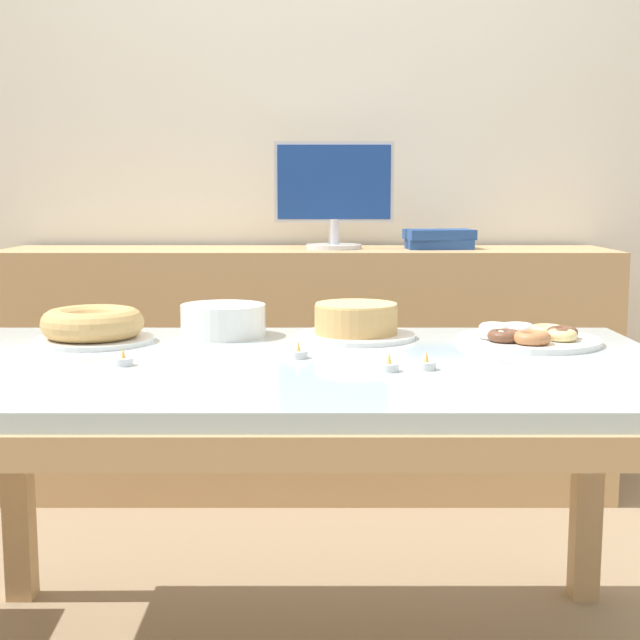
# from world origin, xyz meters

# --- Properties ---
(wall_back) EXTENTS (8.00, 0.10, 2.60)m
(wall_back) POSITION_xyz_m (0.00, 1.62, 1.30)
(wall_back) COLOR silver
(wall_back) RESTS_ON ground
(dining_table) EXTENTS (1.64, 0.96, 0.73)m
(dining_table) POSITION_xyz_m (0.00, 0.00, 0.65)
(dining_table) COLOR silver
(dining_table) RESTS_ON ground
(sideboard) EXTENTS (2.17, 0.44, 0.89)m
(sideboard) POSITION_xyz_m (0.00, 1.32, 0.44)
(sideboard) COLOR tan
(sideboard) RESTS_ON ground
(computer_monitor) EXTENTS (0.42, 0.20, 0.38)m
(computer_monitor) POSITION_xyz_m (0.10, 1.32, 1.08)
(computer_monitor) COLOR silver
(computer_monitor) RESTS_ON sideboard
(book_stack) EXTENTS (0.25, 0.18, 0.07)m
(book_stack) POSITION_xyz_m (0.47, 1.32, 0.92)
(book_stack) COLOR #23478C
(book_stack) RESTS_ON sideboard
(cake_chocolate_round) EXTENTS (0.29, 0.29, 0.09)m
(cake_chocolate_round) POSITION_xyz_m (0.14, 0.29, 0.77)
(cake_chocolate_round) COLOR white
(cake_chocolate_round) RESTS_ON dining_table
(cake_golden_bundt) EXTENTS (0.29, 0.29, 0.08)m
(cake_golden_bundt) POSITION_xyz_m (-0.49, 0.23, 0.77)
(cake_golden_bundt) COLOR white
(cake_golden_bundt) RESTS_ON dining_table
(pastry_platter) EXTENTS (0.34, 0.34, 0.04)m
(pastry_platter) POSITION_xyz_m (0.54, 0.21, 0.75)
(pastry_platter) COLOR white
(pastry_platter) RESTS_ON dining_table
(plate_stack) EXTENTS (0.21, 0.21, 0.08)m
(plate_stack) POSITION_xyz_m (-0.19, 0.32, 0.77)
(plate_stack) COLOR white
(plate_stack) RESTS_ON dining_table
(tealight_centre) EXTENTS (0.04, 0.04, 0.04)m
(tealight_centre) POSITION_xyz_m (-0.36, -0.06, 0.74)
(tealight_centre) COLOR silver
(tealight_centre) RESTS_ON dining_table
(tealight_near_cakes) EXTENTS (0.04, 0.04, 0.04)m
(tealight_near_cakes) POSITION_xyz_m (0.18, -0.12, 0.74)
(tealight_near_cakes) COLOR silver
(tealight_near_cakes) RESTS_ON dining_table
(tealight_right_edge) EXTENTS (0.04, 0.04, 0.04)m
(tealight_right_edge) POSITION_xyz_m (0.26, -0.10, 0.74)
(tealight_right_edge) COLOR silver
(tealight_right_edge) RESTS_ON dining_table
(tealight_left_edge) EXTENTS (0.04, 0.04, 0.04)m
(tealight_left_edge) POSITION_xyz_m (0.00, 0.02, 0.74)
(tealight_left_edge) COLOR silver
(tealight_left_edge) RESTS_ON dining_table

